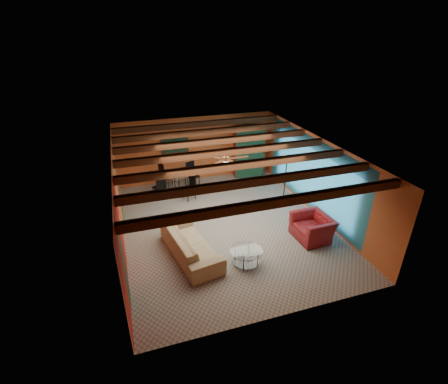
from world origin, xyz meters
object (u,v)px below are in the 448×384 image
object	(u,v)px
dining_table	(177,180)
potted_plant	(249,124)
floor_lamp	(285,180)
vase	(176,165)
armoire	(248,153)
coffee_table	(246,257)
armchair	(312,227)
sofa	(191,244)

from	to	relation	value
dining_table	potted_plant	xyz separation A→B (m)	(3.28, 0.76, 1.77)
floor_lamp	vase	xyz separation A→B (m)	(-3.64, 2.06, 0.23)
potted_plant	armoire	bearing A→B (deg)	0.00
coffee_table	armoire	xyz separation A→B (m)	(2.27, 5.74, 0.81)
potted_plant	dining_table	bearing A→B (deg)	-166.98
dining_table	armoire	world-z (taller)	armoire
coffee_table	potted_plant	size ratio (longest dim) A/B	2.09
armchair	vase	distance (m)	5.64
coffee_table	armoire	world-z (taller)	armoire
armchair	dining_table	xyz separation A→B (m)	(-3.41, 4.42, 0.15)
sofa	dining_table	distance (m)	4.13
armoire	dining_table	bearing A→B (deg)	-159.42
coffee_table	dining_table	bearing A→B (deg)	101.43
coffee_table	armoire	size ratio (longest dim) A/B	0.44
dining_table	potted_plant	world-z (taller)	potted_plant
coffee_table	potted_plant	world-z (taller)	potted_plant
coffee_table	vase	size ratio (longest dim) A/B	4.86
sofa	vase	size ratio (longest dim) A/B	13.60
coffee_table	vase	world-z (taller)	vase
sofa	dining_table	world-z (taller)	dining_table
coffee_table	dining_table	world-z (taller)	dining_table
sofa	vase	xyz separation A→B (m)	(0.36, 4.11, 0.77)
armoire	floor_lamp	world-z (taller)	armoire
armoire	floor_lamp	size ratio (longest dim) A/B	1.14
coffee_table	armchair	bearing A→B (deg)	12.98
sofa	coffee_table	xyz separation A→B (m)	(1.37, -0.87, -0.14)
armchair	potted_plant	size ratio (longest dim) A/B	2.70
sofa	vase	distance (m)	4.20
armchair	coffee_table	xyz separation A→B (m)	(-2.40, -0.55, -0.15)
sofa	potted_plant	bearing A→B (deg)	-46.90
coffee_table	vase	xyz separation A→B (m)	(-1.01, 4.98, 0.91)
armchair	coffee_table	bearing A→B (deg)	-79.89
vase	floor_lamp	bearing A→B (deg)	-29.54
potted_plant	sofa	bearing A→B (deg)	-126.77
sofa	potted_plant	world-z (taller)	potted_plant
armchair	potted_plant	distance (m)	5.53
coffee_table	floor_lamp	distance (m)	3.99
coffee_table	vase	distance (m)	5.16
dining_table	vase	distance (m)	0.62
armchair	dining_table	size ratio (longest dim) A/B	0.58
armoire	sofa	bearing A→B (deg)	-119.20
floor_lamp	sofa	bearing A→B (deg)	-152.90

